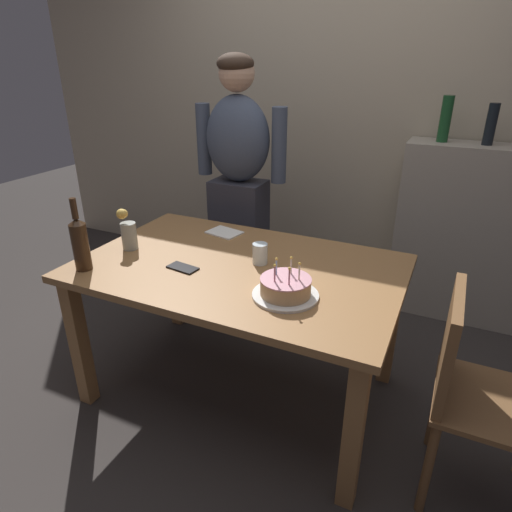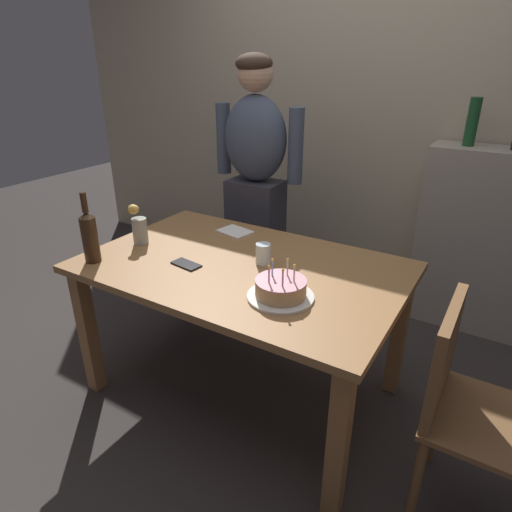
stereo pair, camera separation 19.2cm
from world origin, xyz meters
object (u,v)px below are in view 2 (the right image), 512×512
(cell_phone, at_px, (186,264))
(napkin_stack, at_px, (235,231))
(birthday_cake, at_px, (281,290))
(flower_vase, at_px, (139,226))
(water_glass_near, at_px, (263,254))
(dining_chair, at_px, (466,401))
(wine_bottle, at_px, (90,236))
(person_man_bearded, at_px, (256,188))

(cell_phone, height_order, napkin_stack, same)
(birthday_cake, height_order, napkin_stack, birthday_cake)
(flower_vase, bearing_deg, napkin_stack, 49.91)
(cell_phone, xyz_separation_m, flower_vase, (-0.38, 0.08, 0.09))
(water_glass_near, relative_size, dining_chair, 0.11)
(wine_bottle, height_order, flower_vase, wine_bottle)
(birthday_cake, distance_m, water_glass_near, 0.33)
(birthday_cake, bearing_deg, cell_phone, 175.78)
(birthday_cake, bearing_deg, dining_chair, 3.35)
(water_glass_near, xyz_separation_m, napkin_stack, (-0.34, 0.27, -0.05))
(wine_bottle, bearing_deg, dining_chair, 6.86)
(person_man_bearded, bearing_deg, birthday_cake, 126.50)
(flower_vase, height_order, dining_chair, flower_vase)
(wine_bottle, bearing_deg, flower_vase, 83.30)
(cell_phone, bearing_deg, dining_chair, 7.97)
(flower_vase, relative_size, dining_chair, 0.24)
(cell_phone, relative_size, napkin_stack, 0.80)
(wine_bottle, bearing_deg, water_glass_near, 29.57)
(birthday_cake, distance_m, flower_vase, 0.91)
(dining_chair, bearing_deg, wine_bottle, 96.86)
(water_glass_near, relative_size, wine_bottle, 0.29)
(flower_vase, height_order, person_man_bearded, person_man_bearded)
(wine_bottle, height_order, person_man_bearded, person_man_bearded)
(napkin_stack, xyz_separation_m, flower_vase, (-0.33, -0.40, 0.09))
(cell_phone, distance_m, flower_vase, 0.40)
(birthday_cake, relative_size, wine_bottle, 0.81)
(birthday_cake, bearing_deg, water_glass_near, 132.91)
(flower_vase, bearing_deg, cell_phone, -12.07)
(flower_vase, bearing_deg, water_glass_near, 10.46)
(dining_chair, bearing_deg, flower_vase, 87.33)
(flower_vase, relative_size, person_man_bearded, 0.13)
(person_man_bearded, bearing_deg, dining_chair, 147.78)
(cell_phone, distance_m, person_man_bearded, 0.93)
(cell_phone, height_order, dining_chair, dining_chair)
(birthday_cake, height_order, person_man_bearded, person_man_bearded)
(wine_bottle, xyz_separation_m, person_man_bearded, (0.24, 1.10, 0.00))
(water_glass_near, distance_m, wine_bottle, 0.82)
(birthday_cake, height_order, wine_bottle, wine_bottle)
(water_glass_near, relative_size, cell_phone, 0.69)
(napkin_stack, bearing_deg, person_man_bearded, 106.79)
(person_man_bearded, xyz_separation_m, dining_chair, (1.43, -0.90, -0.36))
(birthday_cake, distance_m, napkin_stack, 0.77)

